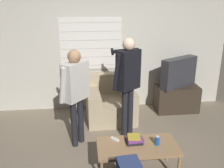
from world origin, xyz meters
name	(u,v)px	position (x,y,z in m)	size (l,w,h in m)	color
ground_plane	(115,161)	(0.00, 0.00, 0.00)	(16.00, 16.00, 0.00)	#7F705B
wall_back	(103,49)	(-0.01, 2.03, 1.28)	(5.20, 0.08, 2.55)	#BCB7A8
armchair_beige	(110,102)	(0.08, 1.45, 0.33)	(0.96, 0.95, 0.84)	tan
coffee_table	(138,148)	(0.28, -0.30, 0.40)	(1.10, 0.56, 0.45)	#9E754C
tv_stand	(176,98)	(1.51, 1.62, 0.28)	(0.88, 0.46, 0.55)	#33281E
tv	(179,72)	(1.50, 1.62, 0.85)	(0.84, 0.59, 0.60)	#2D2D33
person_left_standing	(75,87)	(-0.55, 0.56, 1.01)	(0.49, 0.79, 1.59)	black
person_right_standing	(128,76)	(0.30, 0.75, 1.09)	(0.50, 0.85, 1.72)	black
book_stack	(134,140)	(0.24, -0.24, 0.50)	(0.24, 0.18, 0.11)	black
soda_can	(157,140)	(0.54, -0.31, 0.51)	(0.07, 0.07, 0.13)	#194C9E
spare_remote	(115,139)	(-0.02, -0.13, 0.46)	(0.12, 0.12, 0.02)	white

